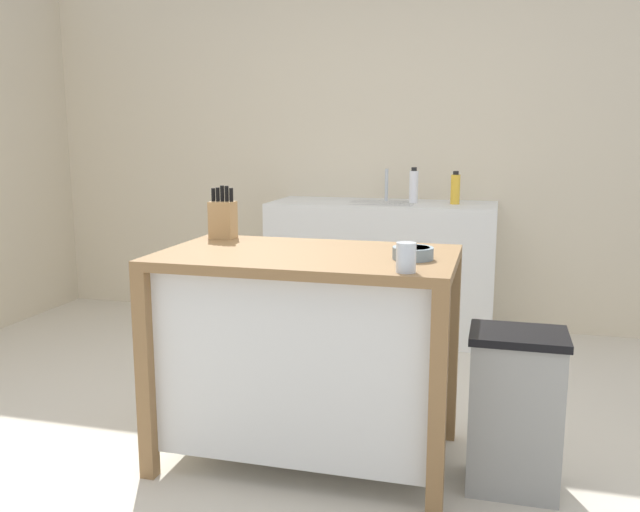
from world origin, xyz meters
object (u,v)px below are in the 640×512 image
Objects in this scene: bottle_dish_soap at (455,189)px; trash_bin at (515,410)px; kitchen_island at (308,345)px; sink_faucet at (386,185)px; drinking_cup at (406,257)px; knife_block at (223,218)px; bowl_stoneware_deep at (413,253)px; bottle_spray_cleaner at (414,186)px.

trash_bin is at bearing -79.07° from bottle_dish_soap.
bottle_dish_soap is at bearing 76.35° from kitchen_island.
sink_faucet is (-0.85, 2.06, 0.70)m from trash_bin.
drinking_cup is at bearing -33.45° from kitchen_island.
bowl_stoneware_deep is (0.91, -0.30, -0.07)m from knife_block.
bowl_stoneware_deep is at bearing 179.46° from trash_bin.
drinking_cup is 2.36m from sink_faucet.
bottle_spray_cleaner reaches higher than drinking_cup.
knife_block is at bearing -111.68° from bottle_spray_cleaner.
bottle_dish_soap is (0.02, 2.19, 0.07)m from drinking_cup.
bottle_spray_cleaner reaches higher than bottle_dish_soap.
sink_faucet is (-0.45, 2.31, 0.08)m from drinking_cup.
knife_block is 1.03× the size of bottle_spray_cleaner.
bowl_stoneware_deep is 0.67× the size of bottle_spray_cleaner.
bottle_dish_soap is 0.28m from bottle_spray_cleaner.
sink_faucet is at bearing 102.23° from bowl_stoneware_deep.
knife_block is 1.80m from bottle_spray_cleaner.
kitchen_island is at bearing -28.61° from knife_block.
kitchen_island is 0.86m from trash_bin.
knife_block is at bearing 161.90° from bowl_stoneware_deep.
bottle_spray_cleaner is (0.66, 1.67, 0.04)m from knife_block.
sink_faucet reaches higher than trash_bin.
bowl_stoneware_deep is (0.43, -0.04, 0.42)m from kitchen_island.
kitchen_island is at bearing 146.55° from drinking_cup.
knife_block is at bearing 167.10° from trash_bin.
sink_faucet reaches higher than drinking_cup.
kitchen_island is at bearing -89.62° from sink_faucet.
knife_block reaches higher than bottle_dish_soap.
sink_faucet is 0.49m from bottle_dish_soap.
knife_block is 0.38× the size of trash_bin.
kitchen_island is 4.93× the size of knife_block.
kitchen_island is 7.62× the size of bowl_stoneware_deep.
bottle_dish_soap is at bearing 60.22° from knife_block.
drinking_cup reaches higher than trash_bin.
drinking_cup is 0.48× the size of sink_faucet.
sink_faucet reaches higher than bowl_stoneware_deep.
bottle_spray_cleaner is at bearing 68.32° from knife_block.
bowl_stoneware_deep is at bearing -82.85° from bottle_spray_cleaner.
trash_bin is at bearing -2.79° from kitchen_island.
bottle_spray_cleaner is (-0.25, 2.22, 0.08)m from drinking_cup.
bottle_spray_cleaner is at bearing -24.81° from sink_faucet.
knife_block is at bearing -104.77° from sink_faucet.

